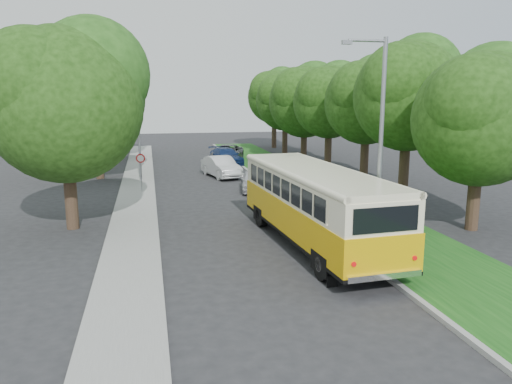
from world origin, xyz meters
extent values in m
plane|color=#252527|center=(0.00, 0.00, 0.00)|extent=(120.00, 120.00, 0.00)
cube|color=gray|center=(3.60, 5.00, 0.07)|extent=(0.20, 70.00, 0.15)
cube|color=#144913|center=(5.95, 5.00, 0.07)|extent=(4.50, 70.00, 0.13)
cube|color=gray|center=(-4.80, 5.00, 0.06)|extent=(2.20, 70.00, 0.12)
cylinder|color=#332319|center=(10.15, 0.00, 1.67)|extent=(0.56, 0.56, 3.35)
sphere|color=#17360C|center=(10.15, 0.00, 4.95)|extent=(5.85, 5.85, 5.85)
sphere|color=#17360C|center=(11.18, 0.58, 6.12)|extent=(4.38, 4.38, 4.38)
sphere|color=#17360C|center=(9.28, -0.73, 5.68)|extent=(4.09, 4.09, 4.09)
cylinder|color=#332319|center=(9.96, 6.00, 2.13)|extent=(0.56, 0.56, 4.26)
sphere|color=#17360C|center=(9.96, 6.00, 5.91)|extent=(5.98, 5.98, 5.98)
sphere|color=#17360C|center=(11.01, 6.60, 7.10)|extent=(4.49, 4.49, 4.49)
sphere|color=#17360C|center=(9.06, 5.25, 6.65)|extent=(4.19, 4.19, 4.19)
cylinder|color=#332319|center=(10.28, 12.00, 1.98)|extent=(0.56, 0.56, 3.95)
sphere|color=#17360C|center=(10.28, 12.00, 5.49)|extent=(5.61, 5.61, 5.61)
sphere|color=#17360C|center=(11.26, 12.56, 6.62)|extent=(4.21, 4.21, 4.21)
sphere|color=#17360C|center=(9.44, 11.30, 6.20)|extent=(3.92, 3.92, 3.92)
cylinder|color=#332319|center=(9.90, 18.00, 1.93)|extent=(0.56, 0.56, 3.86)
sphere|color=#17360C|center=(9.90, 18.00, 5.41)|extent=(5.64, 5.64, 5.64)
sphere|color=#17360C|center=(10.89, 18.56, 6.54)|extent=(4.23, 4.23, 4.23)
sphere|color=#17360C|center=(9.05, 17.30, 6.12)|extent=(3.95, 3.95, 3.95)
cylinder|color=#332319|center=(9.80, 24.00, 1.79)|extent=(0.56, 0.56, 3.58)
sphere|color=#17360C|center=(9.80, 24.00, 5.33)|extent=(6.36, 6.36, 6.36)
sphere|color=#17360C|center=(10.91, 24.64, 6.60)|extent=(4.77, 4.77, 4.77)
sphere|color=#17360C|center=(8.84, 23.21, 6.12)|extent=(4.45, 4.45, 4.45)
cylinder|color=#332319|center=(9.67, 30.00, 1.84)|extent=(0.56, 0.56, 3.68)
sphere|color=#17360C|center=(9.67, 30.00, 5.31)|extent=(5.91, 5.91, 5.91)
sphere|color=#17360C|center=(10.70, 30.59, 6.49)|extent=(4.43, 4.43, 4.43)
sphere|color=#17360C|center=(8.78, 29.26, 6.05)|extent=(4.14, 4.14, 4.14)
cylinder|color=#332319|center=(10.05, 36.00, 2.02)|extent=(0.56, 0.56, 4.05)
sphere|color=#17360C|center=(10.05, 36.00, 5.69)|extent=(5.97, 5.97, 5.97)
sphere|color=#17360C|center=(11.09, 36.60, 6.88)|extent=(4.48, 4.48, 4.48)
sphere|color=#17360C|center=(9.15, 35.25, 6.43)|extent=(4.18, 4.18, 4.18)
cylinder|color=#332319|center=(-7.50, 4.00, 1.84)|extent=(0.56, 0.56, 3.68)
sphere|color=#17360C|center=(-7.50, 4.00, 5.55)|extent=(6.80, 6.80, 6.80)
sphere|color=#17360C|center=(-6.31, 4.68, 6.91)|extent=(5.10, 5.10, 5.10)
sphere|color=#17360C|center=(-8.52, 3.15, 6.40)|extent=(4.76, 4.76, 4.76)
cylinder|color=#332319|center=(-7.50, 18.00, 1.84)|extent=(0.56, 0.56, 3.68)
sphere|color=#17360C|center=(-7.50, 18.00, 5.55)|extent=(6.80, 6.80, 6.80)
sphere|color=#17360C|center=(-6.31, 18.68, 6.91)|extent=(5.10, 5.10, 5.10)
sphere|color=#17360C|center=(-8.52, 17.15, 6.40)|extent=(4.76, 4.76, 4.76)
cylinder|color=#332319|center=(-7.50, 30.00, 1.84)|extent=(0.56, 0.56, 3.68)
sphere|color=#17360C|center=(-7.50, 30.00, 5.55)|extent=(6.80, 6.80, 6.80)
sphere|color=#17360C|center=(-6.31, 30.68, 6.91)|extent=(5.10, 5.10, 5.10)
sphere|color=#17360C|center=(-8.52, 29.15, 6.40)|extent=(4.76, 4.76, 4.76)
cylinder|color=gray|center=(4.30, -2.50, 4.00)|extent=(0.16, 0.16, 8.00)
cylinder|color=gray|center=(3.60, -2.50, 7.85)|extent=(1.40, 0.10, 0.10)
cube|color=gray|center=(2.85, -2.50, 7.78)|extent=(0.35, 0.16, 0.14)
cylinder|color=gray|center=(-4.60, 16.00, 3.75)|extent=(0.16, 0.16, 7.50)
cylinder|color=gray|center=(-5.30, 16.00, 7.35)|extent=(1.40, 0.10, 0.10)
cube|color=gray|center=(-6.05, 16.00, 7.28)|extent=(0.35, 0.16, 0.14)
cylinder|color=gray|center=(-4.50, 12.00, 1.25)|extent=(0.06, 0.06, 2.50)
cone|color=red|center=(-4.50, 11.96, 2.15)|extent=(0.56, 0.02, 0.56)
cone|color=white|center=(-4.50, 11.94, 2.15)|extent=(0.40, 0.02, 0.40)
imported|color=silver|center=(2.39, 11.05, 0.64)|extent=(2.13, 3.94, 1.27)
imported|color=silver|center=(1.19, 16.87, 0.76)|extent=(2.65, 4.88, 1.53)
imported|color=navy|center=(2.53, 23.27, 0.71)|extent=(2.81, 5.19, 1.43)
imported|color=#525459|center=(3.00, 25.48, 0.74)|extent=(3.97, 5.82, 1.48)
camera|label=1|loc=(-3.97, -19.27, 6.03)|focal=35.00mm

